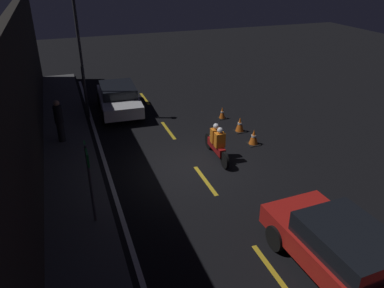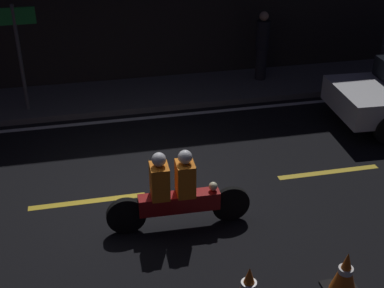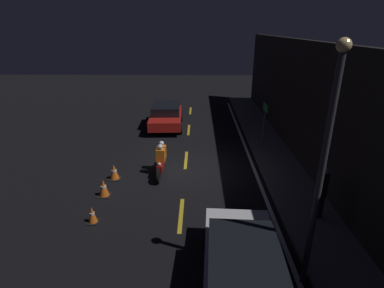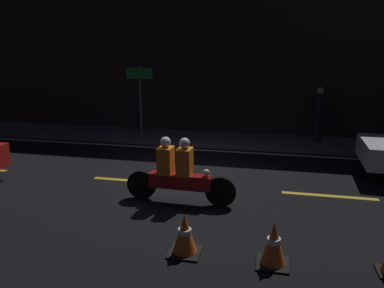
{
  "view_description": "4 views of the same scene",
  "coord_description": "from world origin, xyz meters",
  "px_view_note": "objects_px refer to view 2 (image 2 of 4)",
  "views": [
    {
      "loc": [
        -11.22,
        4.17,
        6.83
      ],
      "look_at": [
        0.02,
        0.12,
        0.95
      ],
      "focal_mm": 35.0,
      "sensor_mm": 36.0,
      "label": 1
    },
    {
      "loc": [
        -0.88,
        -7.85,
        5.3
      ],
      "look_at": [
        0.83,
        -0.13,
        0.99
      ],
      "focal_mm": 50.0,
      "sensor_mm": 36.0,
      "label": 2
    },
    {
      "loc": [
        12.04,
        0.53,
        5.93
      ],
      "look_at": [
        -0.13,
        0.3,
        1.16
      ],
      "focal_mm": 28.0,
      "sensor_mm": 36.0,
      "label": 3
    },
    {
      "loc": [
        2.19,
        -8.02,
        3.12
      ],
      "look_at": [
        0.38,
        0.36,
        0.9
      ],
      "focal_mm": 35.0,
      "sensor_mm": 36.0,
      "label": 4
    }
  ],
  "objects_px": {
    "motorcycle": "(175,193)",
    "shop_sign": "(17,38)",
    "traffic_cone_near": "(249,287)",
    "traffic_cone_mid": "(345,273)",
    "pedestrian": "(262,45)"
  },
  "relations": [
    {
      "from": "motorcycle",
      "to": "shop_sign",
      "type": "xyz_separation_m",
      "value": [
        -2.51,
        4.84,
        1.19
      ]
    },
    {
      "from": "traffic_cone_near",
      "to": "traffic_cone_mid",
      "type": "distance_m",
      "value": 1.35
    },
    {
      "from": "motorcycle",
      "to": "traffic_cone_mid",
      "type": "relative_size",
      "value": 3.4
    },
    {
      "from": "traffic_cone_near",
      "to": "traffic_cone_mid",
      "type": "height_order",
      "value": "traffic_cone_mid"
    },
    {
      "from": "motorcycle",
      "to": "traffic_cone_near",
      "type": "height_order",
      "value": "motorcycle"
    },
    {
      "from": "traffic_cone_mid",
      "to": "shop_sign",
      "type": "distance_m",
      "value": 8.26
    },
    {
      "from": "traffic_cone_mid",
      "to": "traffic_cone_near",
      "type": "bearing_deg",
      "value": 178.33
    },
    {
      "from": "motorcycle",
      "to": "traffic_cone_mid",
      "type": "bearing_deg",
      "value": -43.29
    },
    {
      "from": "traffic_cone_near",
      "to": "shop_sign",
      "type": "bearing_deg",
      "value": 114.77
    },
    {
      "from": "traffic_cone_mid",
      "to": "shop_sign",
      "type": "height_order",
      "value": "shop_sign"
    },
    {
      "from": "motorcycle",
      "to": "pedestrian",
      "type": "distance_m",
      "value": 6.42
    },
    {
      "from": "pedestrian",
      "to": "shop_sign",
      "type": "height_order",
      "value": "shop_sign"
    },
    {
      "from": "traffic_cone_near",
      "to": "shop_sign",
      "type": "height_order",
      "value": "shop_sign"
    },
    {
      "from": "pedestrian",
      "to": "traffic_cone_mid",
      "type": "bearing_deg",
      "value": -100.25
    },
    {
      "from": "motorcycle",
      "to": "shop_sign",
      "type": "bearing_deg",
      "value": 118.92
    }
  ]
}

